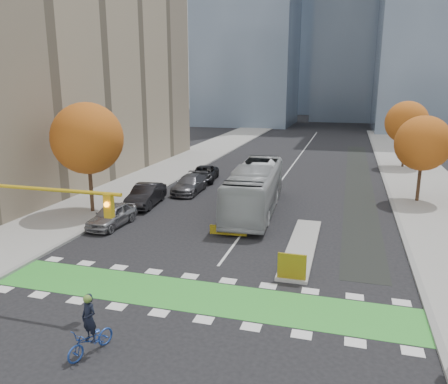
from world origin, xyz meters
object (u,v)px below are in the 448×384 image
Objects in this scene: cyclist at (90,334)px; bus at (255,189)px; parked_car_a at (112,215)px; parked_car_c at (190,184)px; hazard_board at (292,266)px; tree_east_near at (423,143)px; traffic_signal_west at (10,210)px; tree_west at (87,138)px; parked_car_d at (204,174)px; parked_car_b at (146,195)px; tree_east_far at (407,122)px.

cyclist is 0.18× the size of bus.
parked_car_a is 0.84× the size of parked_car_c.
tree_east_near reaches higher than hazard_board.
traffic_signal_west reaches higher than cyclist.
tree_west is 14.58m from parked_car_d.
tree_east_near is (8.00, 17.80, 4.06)m from hazard_board.
parked_car_b is 10.12m from parked_car_d.
cyclist is 19.89m from parked_car_b.
parked_car_b is 1.00× the size of parked_car_d.
tree_east_far reaches higher than parked_car_c.
bus is (1.84, 19.40, 1.01)m from cyclist.
tree_west is at bearing 154.01° from hazard_board.
parked_car_d is (0.45, 25.49, -3.31)m from traffic_signal_west.
tree_east_far is at bearing 46.70° from tree_west.
hazard_board is at bearing -114.20° from tree_east_near.
cyclist is 29.17m from parked_car_d.
parked_car_c is at bearing 144.40° from bus.
parked_car_d is at bearing 171.32° from tree_east_near.
parked_car_c is at bearing 119.83° from cyclist.
parked_car_b is at bearing -178.85° from bus.
parked_car_b is at bearing 128.07° from cyclist.
tree_east_far reaches higher than parked_car_d.
tree_east_far is 1.47× the size of parked_car_d.
tree_west is 1.54× the size of parked_car_c.
tree_west is 1.58× the size of parked_car_d.
tree_east_near is 1.33× the size of parked_car_c.
parked_car_b is (-1.07, 15.49, -3.18)m from traffic_signal_west.
bus is (-4.30, 11.50, 0.98)m from hazard_board.
cyclist is at bearing -79.46° from parked_car_c.
bus is at bearing -60.22° from parked_car_d.
cyclist is 19.52m from bus.
parked_car_b is at bearing -111.75° from parked_car_c.
tree_west is at bearing -140.83° from parked_car_b.
hazard_board is 0.31× the size of parked_car_a.
hazard_board is 0.27× the size of parked_car_b.
bus is (11.70, 3.70, -3.83)m from tree_west.
bus reaches higher than parked_car_a.
bus is (-12.30, -6.30, -3.08)m from tree_east_near.
parked_car_a is at bearing -126.95° from tree_east_far.
cyclist is (-14.64, -41.70, -4.47)m from tree_east_far.
parked_car_b is at bearing 93.95° from traffic_signal_west.
bus reaches higher than cyclist.
parked_car_a is at bearing 157.57° from hazard_board.
hazard_board is at bearing -73.15° from bus.
tree_west reaches higher than bus.
tree_west is (-16.00, 7.80, 4.82)m from hazard_board.
parked_car_c is at bearing -94.14° from parked_car_d.
traffic_signal_west reaches higher than parked_car_c.
parked_car_b is (-8.70, -0.73, -0.93)m from bus.
traffic_signal_west is (4.07, -12.51, -1.58)m from tree_west.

